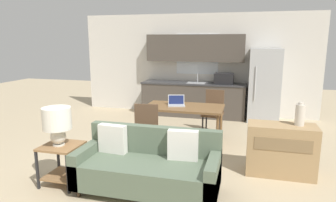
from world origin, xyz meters
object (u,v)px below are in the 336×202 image
Objects in this scene: couch at (149,166)px; side_table at (62,158)px; dining_chair_near_left at (148,127)px; dining_table at (184,110)px; refrigerator at (264,85)px; laptop at (176,103)px; dining_chair_far_right at (213,110)px; vase at (300,115)px; table_lamp at (57,122)px; credenza at (281,150)px.

couch is 1.24m from side_table.
side_table is 1.53m from dining_chair_near_left.
refrigerator is at bearing 54.64° from dining_table.
laptop is (-1.72, -2.16, -0.11)m from refrigerator.
dining_chair_near_left is at bearing 57.07° from side_table.
dining_chair_far_right is at bearing 57.56° from dining_table.
dining_table is at bearing 88.25° from couch.
vase is (3.22, 1.15, 0.55)m from side_table.
couch is 2.31m from vase.
refrigerator is 3.64m from dining_chair_near_left.
table_lamp is (-1.32, -2.09, 0.22)m from dining_table.
dining_table is at bearing 154.18° from vase.
couch is 2.05m from laptop.
dining_table is 0.20m from laptop.
dining_chair_far_right is at bearing 78.67° from couch.
table_lamp reaches higher than side_table.
couch reaches higher than side_table.
laptop is (1.16, 2.14, -0.11)m from table_lamp.
dining_table is 1.97m from credenza.
table_lamp is at bearing 48.29° from dining_chair_near_left.
vase is 2.42m from dining_chair_near_left.
laptop is (-1.85, 1.01, 0.41)m from credenza.
couch reaches higher than credenza.
vase is at bearing 27.33° from couch.
vase reaches higher than laptop.
couch is 1.95× the size of dining_chair_far_right.
refrigerator is 3.15m from vase.
credenza is 1.03× the size of dining_chair_near_left.
side_table is at bearing -133.97° from laptop.
dining_chair_near_left is 1.00× the size of dining_chair_far_right.
couch is 3.49× the size of table_lamp.
refrigerator is 0.97× the size of couch.
dining_chair_far_right is (0.95, 1.56, 0.00)m from dining_chair_near_left.
laptop is at bearing -118.29° from dining_chair_near_left.
table_lamp is at bearing -159.43° from credenza.
dining_chair_near_left is 2.54× the size of laptop.
refrigerator is 5.24× the size of vase.
laptop is (0.31, 0.84, 0.27)m from dining_chair_near_left.
dining_table is 1.56× the size of dining_chair_near_left.
dining_chair_far_right is at bearing 57.68° from table_lamp.
credenza is 0.60m from vase.
credenza reaches higher than dining_table.
dining_chair_near_left is (0.83, 1.28, 0.14)m from side_table.
credenza is 2.11m from dining_chair_far_right.
dining_chair_far_right reaches higher than side_table.
dining_chair_near_left is at bearing 175.55° from credenza.
dining_table is at bearing 57.73° from table_lamp.
dining_chair_far_right reaches higher than dining_table.
vase reaches higher than dining_chair_near_left.
table_lamp is at bearing -148.02° from side_table.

